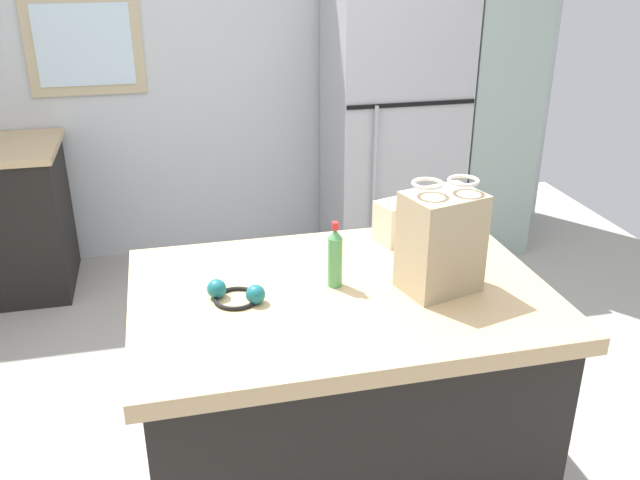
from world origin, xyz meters
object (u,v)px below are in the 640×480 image
small_box (394,223)px  ear_defenders (236,294)px  refrigerator (392,126)px  bottle (335,258)px  kitchen_island (339,399)px  tall_cabinet (489,94)px  shopping_bag (441,241)px

small_box → ear_defenders: bearing=-153.2°
refrigerator → bottle: (-0.93, -2.11, 0.14)m
kitchen_island → tall_cabinet: (1.58, 2.14, 0.59)m
shopping_bag → bottle: (-0.33, 0.10, -0.07)m
kitchen_island → ear_defenders: bearing=179.6°
small_box → ear_defenders: size_ratio=0.78×
bottle → refrigerator: bearing=66.2°
kitchen_island → refrigerator: size_ratio=0.79×
shopping_bag → kitchen_island: bearing=167.9°
ear_defenders → tall_cabinet: bearing=47.9°
tall_cabinet → shopping_bag: bearing=-119.7°
kitchen_island → tall_cabinet: size_ratio=0.66×
small_box → ear_defenders: 0.73m
shopping_bag → refrigerator: bearing=74.9°
shopping_bag → bottle: bearing=163.4°
refrigerator → tall_cabinet: bearing=0.0°
ear_defenders → refrigerator: bearing=59.3°
bottle → ear_defenders: bearing=-175.3°
bottle → ear_defenders: bottle is taller
kitchen_island → shopping_bag: size_ratio=3.64×
small_box → refrigerator: bearing=71.2°
bottle → ear_defenders: size_ratio=1.13×
tall_cabinet → shopping_bag: tall_cabinet is taller
refrigerator → bottle: 2.30m
tall_cabinet → ear_defenders: (-1.93, -2.13, -0.12)m
tall_cabinet → shopping_bag: 2.54m
tall_cabinet → ear_defenders: bearing=-132.1°
kitchen_island → ear_defenders: 0.59m
refrigerator → small_box: (-0.62, -1.81, 0.11)m
kitchen_island → shopping_bag: shopping_bag is taller
shopping_bag → ear_defenders: bearing=173.9°
refrigerator → tall_cabinet: (0.66, 0.00, 0.17)m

